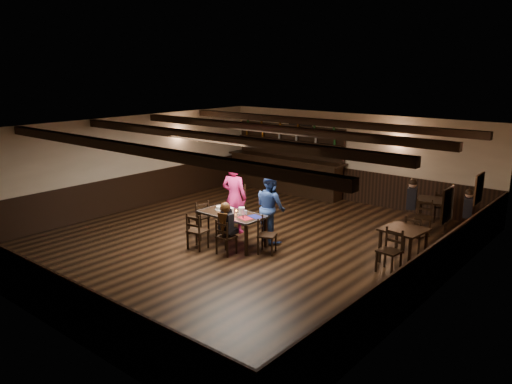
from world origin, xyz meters
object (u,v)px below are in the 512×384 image
Objects in this scene: woman_pink at (234,197)px; bar_counter at (286,170)px; dining_table at (232,217)px; man_blue at (271,207)px; chair_near_right at (224,235)px; cake at (221,208)px; chair_near_left at (196,229)px.

bar_counter reaches higher than woman_pink.
woman_pink is 4.59m from bar_counter.
man_blue reaches higher than dining_table.
chair_near_right is 6.16m from bar_counter.
dining_table is at bearing 114.99° from woman_pink.
woman_pink is at bearing -69.84° from bar_counter.
cake is at bearing 59.29° from man_blue.
cake reaches higher than chair_near_right.
bar_counter reaches higher than chair_near_left.
cake is (-0.75, 0.68, 0.32)m from chair_near_right.
dining_table is 5.45m from bar_counter.
woman_pink is 0.67m from cake.
cake is (0.15, -0.65, -0.11)m from woman_pink.
bar_counter is at bearing -83.10° from woman_pink.
chair_near_left reaches higher than dining_table.
dining_table is 2.00× the size of chair_near_right.
cake is (-0.96, -0.70, -0.04)m from man_blue.
bar_counter is at bearing 113.73° from chair_near_right.
chair_near_left is 1.84m from man_blue.
chair_near_right reaches higher than dining_table.
bar_counter is at bearing 113.11° from dining_table.
chair_near_left is (-0.39, -0.79, -0.18)m from dining_table.
chair_near_left is 0.75m from chair_near_right.
bar_counter reaches higher than cake.
chair_near_right is 2.95× the size of cake.
man_blue is 0.38× the size of bar_counter.
man_blue is at bearing -57.71° from bar_counter.
dining_table is at bearing 118.57° from chair_near_right.
bar_counter reaches higher than dining_table.
man_blue is (0.94, 1.55, 0.33)m from chair_near_left.
cake is at bearing 91.60° from chair_near_left.
dining_table is 0.90m from chair_near_left.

